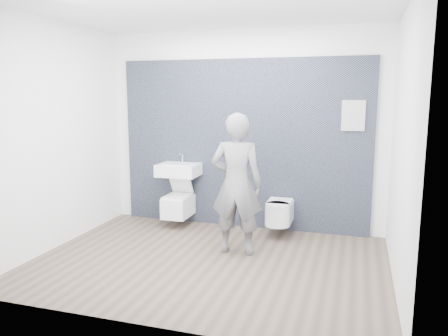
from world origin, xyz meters
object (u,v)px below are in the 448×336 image
(visitor, at_px, (237,184))
(toilet_square, at_px, (178,205))
(toilet_rounded, at_px, (279,213))
(washbasin, at_px, (179,170))

(visitor, bearing_deg, toilet_square, -40.88)
(toilet_square, relative_size, toilet_rounded, 1.14)
(washbasin, xyz_separation_m, toilet_rounded, (1.49, -0.07, -0.51))
(washbasin, bearing_deg, toilet_rounded, -2.52)
(toilet_rounded, bearing_deg, visitor, -115.91)
(toilet_rounded, relative_size, visitor, 0.33)
(washbasin, height_order, toilet_square, washbasin)
(toilet_rounded, height_order, visitor, visitor)
(toilet_rounded, xyz_separation_m, visitor, (-0.38, -0.78, 0.52))
(toilet_rounded, bearing_deg, toilet_square, 178.72)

